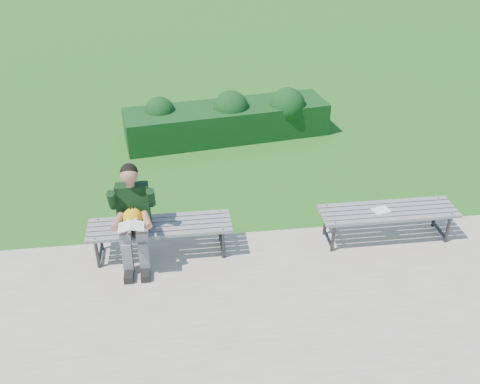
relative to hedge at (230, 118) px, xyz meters
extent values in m
plane|color=#2E7516|center=(0.04, -3.17, -0.37)|extent=(80.00, 80.00, 0.00)
cube|color=#B5AD95|center=(0.04, -4.92, -0.36)|extent=(30.00, 3.50, 0.02)
cube|color=#103512|center=(-0.06, 0.01, -0.07)|extent=(3.83, 1.47, 0.60)
sphere|color=#103512|center=(-1.28, -0.01, 0.20)|extent=(0.62, 0.62, 0.55)
sphere|color=#103512|center=(0.01, -0.02, 0.20)|extent=(0.75, 0.75, 0.66)
sphere|color=#103512|center=(1.06, -0.02, 0.20)|extent=(0.76, 0.76, 0.67)
cube|color=slate|center=(-1.28, -3.70, 0.08)|extent=(1.80, 0.08, 0.04)
cube|color=slate|center=(-1.28, -3.60, 0.08)|extent=(1.80, 0.08, 0.04)
cube|color=slate|center=(-1.28, -3.50, 0.08)|extent=(1.80, 0.08, 0.04)
cube|color=slate|center=(-1.28, -3.39, 0.08)|extent=(1.80, 0.08, 0.04)
cube|color=slate|center=(-1.28, -3.29, 0.08)|extent=(1.80, 0.09, 0.04)
cylinder|color=#2D2D30|center=(-2.06, -3.69, -0.15)|extent=(0.04, 0.04, 0.41)
cylinder|color=#2D2D30|center=(-2.06, -3.31, -0.15)|extent=(0.04, 0.04, 0.41)
cylinder|color=#2D2D30|center=(-2.06, -3.50, 0.04)|extent=(0.04, 0.42, 0.04)
cylinder|color=#2D2D30|center=(-2.06, -3.50, -0.29)|extent=(0.04, 0.42, 0.04)
cylinder|color=gray|center=(-2.06, -3.70, 0.10)|extent=(0.02, 0.02, 0.01)
cylinder|color=gray|center=(-2.06, -3.29, 0.10)|extent=(0.02, 0.02, 0.01)
cylinder|color=#2D2D30|center=(-0.50, -3.69, -0.15)|extent=(0.04, 0.04, 0.41)
cylinder|color=#2D2D30|center=(-0.50, -3.31, -0.15)|extent=(0.04, 0.04, 0.41)
cylinder|color=#2D2D30|center=(-0.50, -3.50, 0.04)|extent=(0.04, 0.42, 0.04)
cylinder|color=#2D2D30|center=(-0.50, -3.50, -0.29)|extent=(0.04, 0.42, 0.04)
cylinder|color=gray|center=(-0.50, -3.70, 0.10)|extent=(0.02, 0.02, 0.01)
cylinder|color=gray|center=(-0.50, -3.29, 0.10)|extent=(0.02, 0.02, 0.01)
cube|color=slate|center=(1.70, -3.74, 0.08)|extent=(1.80, 0.08, 0.04)
cube|color=slate|center=(1.70, -3.64, 0.08)|extent=(1.80, 0.09, 0.04)
cube|color=slate|center=(1.70, -3.53, 0.08)|extent=(1.80, 0.08, 0.04)
cube|color=slate|center=(1.70, -3.43, 0.08)|extent=(1.80, 0.08, 0.04)
cube|color=slate|center=(1.70, -3.33, 0.08)|extent=(1.80, 0.09, 0.04)
cylinder|color=#2D2D30|center=(0.92, -3.72, -0.15)|extent=(0.04, 0.04, 0.41)
cylinder|color=#2D2D30|center=(0.92, -3.34, -0.15)|extent=(0.04, 0.04, 0.41)
cylinder|color=#2D2D30|center=(0.92, -3.53, 0.04)|extent=(0.04, 0.42, 0.04)
cylinder|color=#2D2D30|center=(0.92, -3.53, -0.29)|extent=(0.04, 0.42, 0.04)
cylinder|color=gray|center=(0.92, -3.74, 0.10)|extent=(0.02, 0.02, 0.01)
cylinder|color=gray|center=(0.92, -3.33, 0.10)|extent=(0.02, 0.02, 0.01)
cylinder|color=#2D2D30|center=(2.48, -3.72, -0.15)|extent=(0.04, 0.04, 0.41)
cylinder|color=#2D2D30|center=(2.48, -3.34, -0.15)|extent=(0.04, 0.04, 0.41)
cylinder|color=#2D2D30|center=(2.48, -3.53, 0.04)|extent=(0.04, 0.42, 0.04)
cylinder|color=#2D2D30|center=(2.48, -3.53, -0.29)|extent=(0.04, 0.42, 0.04)
cylinder|color=gray|center=(2.48, -3.74, 0.10)|extent=(0.02, 0.02, 0.01)
cylinder|color=gray|center=(2.48, -3.33, 0.10)|extent=(0.02, 0.02, 0.01)
cube|color=gray|center=(-1.68, -3.66, 0.16)|extent=(0.14, 0.42, 0.13)
cube|color=gray|center=(-1.48, -3.66, 0.16)|extent=(0.14, 0.42, 0.13)
cube|color=gray|center=(-1.68, -3.84, -0.13)|extent=(0.12, 0.13, 0.45)
cube|color=gray|center=(-1.48, -3.84, -0.13)|extent=(0.12, 0.13, 0.45)
cube|color=black|center=(-1.68, -3.94, -0.31)|extent=(0.11, 0.26, 0.09)
cube|color=black|center=(-1.48, -3.94, -0.31)|extent=(0.11, 0.26, 0.09)
cube|color=black|center=(-1.58, -3.46, 0.38)|extent=(0.40, 0.30, 0.59)
cylinder|color=#AE6853|center=(-1.58, -3.48, 0.70)|extent=(0.10, 0.10, 0.08)
sphere|color=#AE6853|center=(-1.58, -3.50, 0.83)|extent=(0.21, 0.21, 0.21)
sphere|color=black|center=(-1.58, -3.47, 0.86)|extent=(0.21, 0.21, 0.21)
cylinder|color=black|center=(-1.81, -3.56, 0.54)|extent=(0.10, 0.21, 0.30)
cylinder|color=black|center=(-1.35, -3.56, 0.54)|extent=(0.10, 0.21, 0.30)
cylinder|color=#AE6853|center=(-1.75, -3.78, 0.37)|extent=(0.14, 0.31, 0.08)
cylinder|color=#AE6853|center=(-1.41, -3.78, 0.37)|extent=(0.14, 0.31, 0.08)
sphere|color=#AE6853|center=(-1.68, -3.94, 0.37)|extent=(0.09, 0.09, 0.09)
sphere|color=#AE6853|center=(-1.48, -3.94, 0.37)|extent=(0.09, 0.09, 0.09)
sphere|color=#D9D508|center=(-1.58, -3.68, 0.35)|extent=(0.23, 0.23, 0.23)
cone|color=orange|center=(-1.58, -3.79, 0.34)|extent=(0.07, 0.07, 0.07)
cone|color=black|center=(-1.60, -3.67, 0.48)|extent=(0.03, 0.04, 0.07)
cone|color=black|center=(-1.57, -3.66, 0.47)|extent=(0.03, 0.04, 0.06)
sphere|color=white|center=(-1.63, -3.77, 0.38)|extent=(0.04, 0.04, 0.04)
sphere|color=white|center=(-1.54, -3.77, 0.38)|extent=(0.04, 0.04, 0.04)
cube|color=white|center=(-1.66, -3.96, 0.41)|extent=(0.15, 0.20, 0.05)
cube|color=white|center=(-1.51, -3.96, 0.41)|extent=(0.15, 0.20, 0.05)
cube|color=white|center=(1.60, -3.53, 0.10)|extent=(0.25, 0.21, 0.01)
camera|label=1|loc=(-0.99, -9.13, 3.89)|focal=40.00mm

